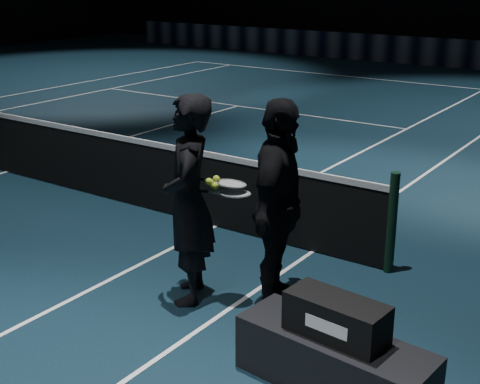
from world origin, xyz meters
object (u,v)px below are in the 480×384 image
at_px(racket_bag, 336,318).
at_px(player_a, 188,200).
at_px(racket_lower, 235,194).
at_px(player_bench, 334,362).
at_px(tennis_balls, 215,183).
at_px(racket_upper, 231,184).
at_px(player_b, 278,207).

bearing_deg(racket_bag, player_a, 168.61).
bearing_deg(racket_lower, player_bench, -48.88).
relative_size(racket_bag, racket_lower, 1.13).
distance_m(racket_lower, tennis_balls, 0.21).
bearing_deg(racket_upper, player_a, -178.29).
height_order(racket_bag, racket_lower, racket_lower).
distance_m(player_a, player_b, 0.85).
relative_size(player_bench, racket_upper, 2.26).
relative_size(player_bench, player_a, 0.76).
bearing_deg(player_b, player_bench, -147.76).
height_order(racket_bag, racket_upper, racket_upper).
relative_size(racket_bag, player_b, 0.38).
distance_m(player_bench, player_b, 1.57).
relative_size(player_b, racket_upper, 2.95).
bearing_deg(tennis_balls, racket_bag, -22.27).
distance_m(player_b, racket_upper, 0.49).
relative_size(player_a, racket_upper, 2.95).
height_order(player_bench, tennis_balls, tennis_balls).
bearing_deg(racket_bag, player_b, 145.72).
bearing_deg(tennis_balls, racket_upper, 35.43).
bearing_deg(racket_bag, racket_upper, 158.85).
bearing_deg(racket_upper, racket_lower, -42.66).
bearing_deg(racket_upper, tennis_balls, -170.43).
bearing_deg(player_b, tennis_balls, 93.37).
bearing_deg(player_bench, tennis_balls, 163.21).
height_order(player_bench, player_a, player_a).
height_order(racket_bag, player_b, player_b).
bearing_deg(player_a, racket_bag, 39.73).
height_order(player_bench, player_b, player_b).
xyz_separation_m(player_bench, racket_upper, (-1.48, 0.74, 0.95)).
distance_m(player_a, racket_lower, 0.46).
relative_size(racket_bag, player_a, 0.38).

